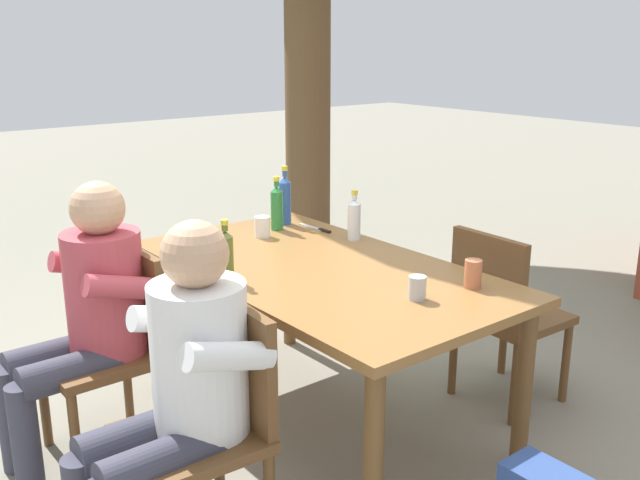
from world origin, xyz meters
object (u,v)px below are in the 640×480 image
(chair_near_right, at_px, (212,416))
(bottle_blue, at_px, (285,199))
(dining_table, at_px, (320,284))
(bottle_green, at_px, (277,207))
(bottle_clear, at_px, (354,218))
(cup_terracotta, at_px, (473,274))
(chair_far_right, at_px, (502,309))
(cup_steel, at_px, (417,288))
(cup_white, at_px, (262,227))
(person_in_plaid_shirt, at_px, (179,380))
(bottle_olive, at_px, (226,255))
(person_in_white_shirt, at_px, (88,309))
(table_knife, at_px, (317,229))
(chair_near_left, at_px, (116,340))

(chair_near_right, relative_size, bottle_blue, 2.76)
(dining_table, xyz_separation_m, chair_near_right, (0.40, -0.79, -0.19))
(bottle_green, distance_m, bottle_clear, 0.44)
(dining_table, distance_m, cup_terracotta, 0.68)
(bottle_green, relative_size, bottle_blue, 0.89)
(chair_near_right, xyz_separation_m, bottle_clear, (-0.63, 1.19, 0.38))
(chair_far_right, bearing_deg, cup_steel, -78.39)
(cup_white, bearing_deg, cup_terracotta, 11.78)
(bottle_clear, relative_size, bottle_blue, 0.79)
(person_in_plaid_shirt, height_order, bottle_green, person_in_plaid_shirt)
(person_in_plaid_shirt, bearing_deg, cup_terracotta, 80.84)
(bottle_blue, height_order, cup_steel, bottle_blue)
(chair_near_right, relative_size, bottle_olive, 3.36)
(person_in_white_shirt, distance_m, cup_terracotta, 1.57)
(chair_far_right, distance_m, bottle_blue, 1.25)
(cup_terracotta, bearing_deg, chair_near_right, -99.78)
(dining_table, xyz_separation_m, cup_terracotta, (0.59, 0.31, 0.14))
(dining_table, height_order, bottle_green, bottle_green)
(chair_far_right, xyz_separation_m, bottle_olive, (-0.49, -1.21, 0.38))
(bottle_blue, bearing_deg, cup_white, -60.28)
(bottle_olive, height_order, table_knife, bottle_olive)
(person_in_plaid_shirt, relative_size, cup_white, 11.33)
(person_in_white_shirt, height_order, bottle_blue, person_in_white_shirt)
(chair_far_right, height_order, person_in_plaid_shirt, person_in_plaid_shirt)
(dining_table, xyz_separation_m, bottle_green, (-0.62, 0.21, 0.21))
(bottle_green, bearing_deg, bottle_clear, 25.76)
(bottle_olive, bearing_deg, cup_steel, 35.34)
(bottle_clear, bearing_deg, bottle_olive, -80.51)
(dining_table, height_order, cup_terracotta, cup_terracotta)
(chair_near_left, bearing_deg, table_knife, 94.79)
(person_in_white_shirt, xyz_separation_m, person_in_plaid_shirt, (0.80, 0.00, 0.00))
(chair_near_right, height_order, cup_steel, chair_near_right)
(person_in_white_shirt, relative_size, cup_white, 11.33)
(chair_near_right, relative_size, cup_terracotta, 7.56)
(dining_table, xyz_separation_m, chair_far_right, (0.39, 0.79, -0.19))
(chair_far_right, relative_size, cup_steel, 9.38)
(person_in_plaid_shirt, bearing_deg, chair_near_right, 87.17)
(person_in_white_shirt, xyz_separation_m, bottle_blue, (-0.29, 1.21, 0.24))
(chair_near_left, bearing_deg, dining_table, 63.30)
(chair_far_right, distance_m, person_in_plaid_shirt, 1.70)
(person_in_plaid_shirt, relative_size, bottle_clear, 4.73)
(bottle_olive, bearing_deg, bottle_green, 130.14)
(cup_terracotta, bearing_deg, chair_far_right, 112.45)
(chair_near_right, height_order, bottle_clear, bottle_clear)
(dining_table, relative_size, chair_near_left, 2.03)
(chair_far_right, relative_size, table_knife, 3.62)
(bottle_green, relative_size, cup_terracotta, 2.44)
(bottle_blue, bearing_deg, cup_steel, -12.42)
(chair_near_right, relative_size, bottle_green, 3.10)
(bottle_green, bearing_deg, bottle_olive, -49.86)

